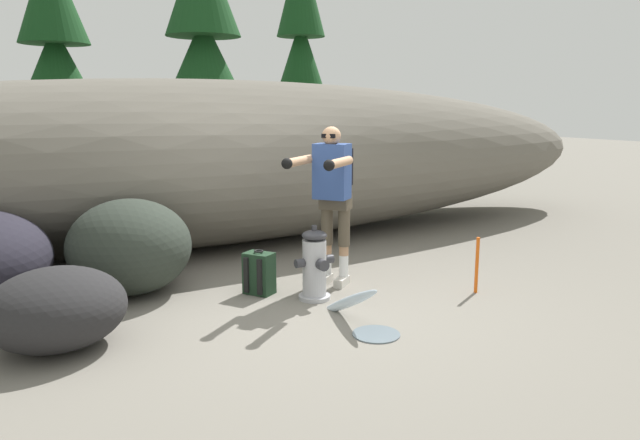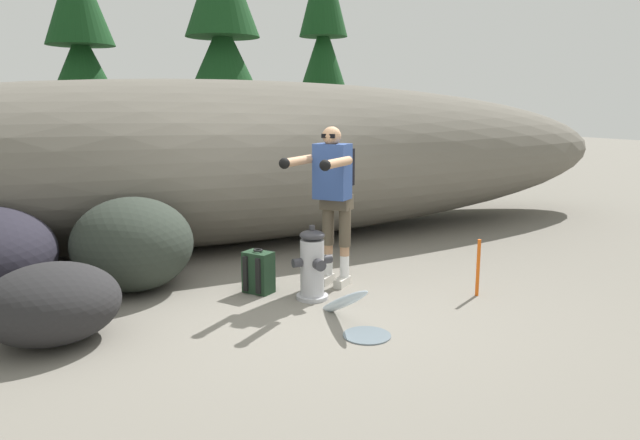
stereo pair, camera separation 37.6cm
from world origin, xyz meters
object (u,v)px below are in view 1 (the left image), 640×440
Objects in this scene: boulder_large at (130,247)px; survey_stake at (477,265)px; spare_backpack at (259,273)px; utility_worker at (332,186)px; fire_hydrant at (315,266)px; boulder_small at (56,309)px.

survey_stake is at bearing -29.08° from boulder_large.
spare_backpack is 1.38m from boulder_large.
utility_worker is at bearing -42.05° from spare_backpack.
survey_stake is (1.20, -0.96, -0.80)m from utility_worker.
fire_hydrant is 2.43m from boulder_small.
boulder_large is (-1.17, 0.68, 0.28)m from spare_backpack.
spare_backpack is 2.29m from survey_stake.
boulder_large is at bearing 117.14° from spare_backpack.
boulder_large is (-1.59, 1.12, 0.15)m from fire_hydrant.
boulder_small reaches higher than survey_stake.
utility_worker is 2.94m from boulder_small.
survey_stake is at bearing 102.85° from utility_worker.
utility_worker reaches higher than spare_backpack.
utility_worker reaches higher than boulder_small.
boulder_small is 4.05m from survey_stake.
fire_hydrant reaches higher than survey_stake.
boulder_large is at bearing -60.56° from utility_worker.
boulder_large is at bearing 55.19° from boulder_small.
survey_stake is (4.01, -0.57, -0.04)m from boulder_small.
fire_hydrant is at bearing 0.36° from utility_worker.
survey_stake is at bearing -22.25° from fire_hydrant.
boulder_small is at bearing 171.95° from survey_stake.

